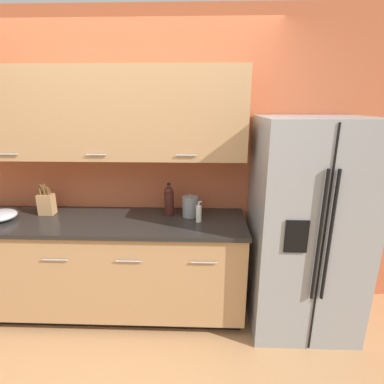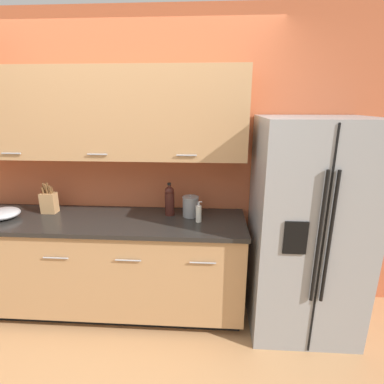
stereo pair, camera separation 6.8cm
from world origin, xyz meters
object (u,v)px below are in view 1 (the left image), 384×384
Objects in this scene: wine_bottle at (169,200)px; mixing_bowl at (0,216)px; knife_block at (46,203)px; steel_canister at (190,206)px; refrigerator at (305,227)px; soap_dispenser at (199,213)px.

mixing_bowl is (-1.41, -0.17, -0.09)m from wine_bottle.
knife_block is 0.95× the size of wine_bottle.
knife_block is at bearing 179.79° from steel_canister.
steel_canister is at bearing 170.51° from refrigerator.
soap_dispenser is 0.67× the size of mixing_bowl.
refrigerator is 6.02× the size of wine_bottle.
soap_dispenser is at bearing -5.61° from knife_block.
wine_bottle is 1.52× the size of steel_canister.
knife_block is 1.44× the size of steel_canister.
wine_bottle is at bearing 171.16° from refrigerator.
knife_block is 1.35m from soap_dispenser.
refrigerator is at bearing -0.08° from mixing_bowl.
refrigerator is 9.83× the size of soap_dispenser.
knife_block is 1.08m from wine_bottle.
knife_block is (-2.21, 0.16, 0.12)m from refrigerator.
steel_canister is (1.26, -0.00, -0.01)m from knife_block.
soap_dispenser is (0.26, -0.14, -0.06)m from wine_bottle.
refrigerator reaches higher than knife_block.
wine_bottle reaches higher than steel_canister.
wine_bottle is at bearing 150.84° from soap_dispenser.
wine_bottle is at bearing 6.97° from mixing_bowl.
wine_bottle is at bearing 0.70° from knife_block.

